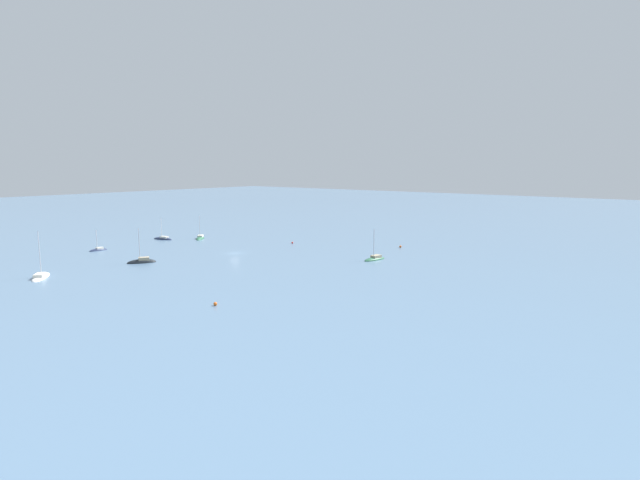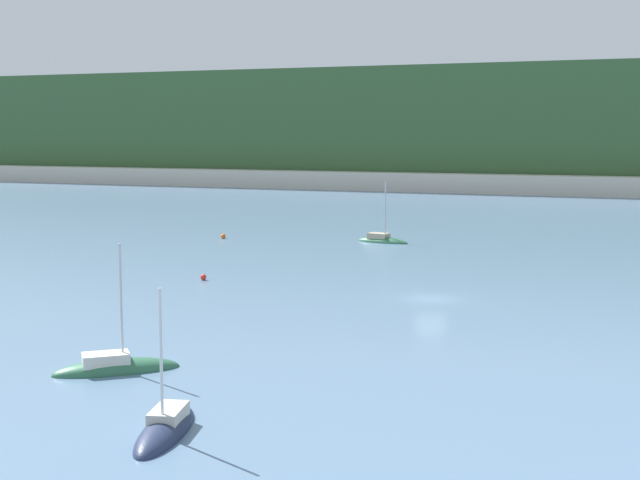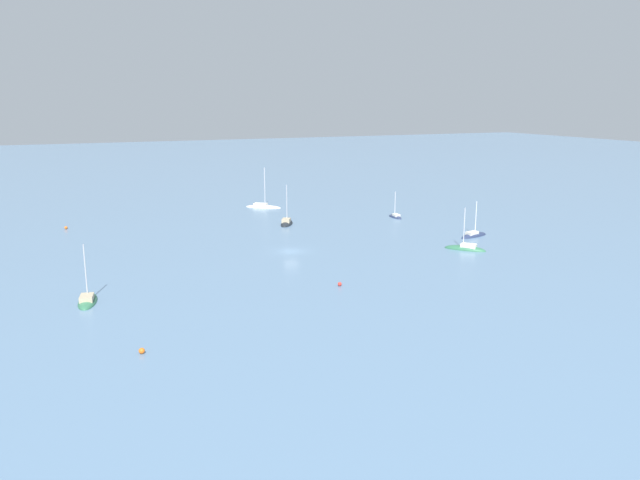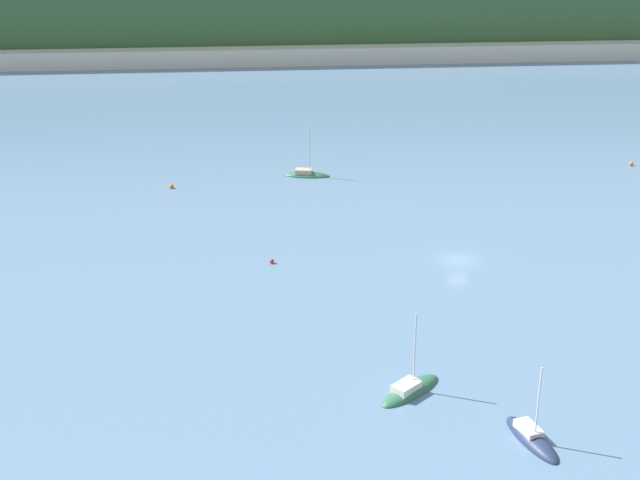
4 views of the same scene
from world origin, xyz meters
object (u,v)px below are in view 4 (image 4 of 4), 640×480
object	(u,v)px
mooring_buoy_0	(272,261)
mooring_buoy_2	(631,164)
sailboat_5	(410,391)
mooring_buoy_1	(172,186)
sailboat_0	(307,175)
sailboat_3	(531,439)

from	to	relation	value
mooring_buoy_0	mooring_buoy_2	xyz separation A→B (m)	(57.37, 33.34, 0.03)
sailboat_5	mooring_buoy_0	xyz separation A→B (m)	(-10.60, 29.24, 0.17)
sailboat_5	mooring_buoy_1	distance (m)	62.71
sailboat_0	sailboat_5	xyz separation A→B (m)	(3.92, -61.93, -0.01)
sailboat_0	mooring_buoy_1	bearing A→B (deg)	-158.39
sailboat_0	mooring_buoy_1	world-z (taller)	sailboat_0
sailboat_3	mooring_buoy_1	size ratio (longest dim) A/B	11.90
mooring_buoy_1	mooring_buoy_2	distance (m)	70.68
sailboat_3	mooring_buoy_2	xyz separation A→B (m)	(38.63, 70.53, 0.22)
sailboat_0	mooring_buoy_1	size ratio (longest dim) A/B	13.14
sailboat_3	mooring_buoy_1	bearing A→B (deg)	-168.60
sailboat_5	mooring_buoy_2	world-z (taller)	sailboat_5
mooring_buoy_2	sailboat_5	bearing A→B (deg)	-126.77
sailboat_0	mooring_buoy_2	size ratio (longest dim) A/B	13.35
sailboat_3	mooring_buoy_2	world-z (taller)	sailboat_3
mooring_buoy_0	mooring_buoy_2	bearing A→B (deg)	30.16
mooring_buoy_0	mooring_buoy_1	xyz separation A→B (m)	(-13.17, 28.79, 0.04)
sailboat_0	sailboat_5	size ratio (longest dim) A/B	1.02
sailboat_0	mooring_buoy_1	distance (m)	20.23
sailboat_5	mooring_buoy_2	size ratio (longest dim) A/B	13.04
mooring_buoy_0	mooring_buoy_2	world-z (taller)	mooring_buoy_2
sailboat_3	mooring_buoy_1	distance (m)	73.29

